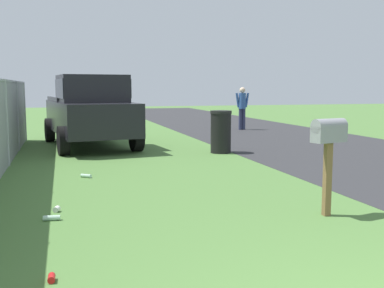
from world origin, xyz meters
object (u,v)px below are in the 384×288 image
mailbox (329,138)px  pickup_truck (90,109)px  trash_bin (221,132)px  pedestrian (242,105)px

mailbox → pickup_truck: (8.37, 2.66, 0.04)m
trash_bin → pedestrian: bearing=-26.7°
pickup_truck → trash_bin: pickup_truck is taller
trash_bin → mailbox: bearing=174.2°
mailbox → pedestrian: pedestrian is taller
mailbox → pickup_truck: pickup_truck is taller
pickup_truck → pedestrian: 7.47m
pedestrian → pickup_truck: bearing=-51.0°
pedestrian → mailbox: bearing=-9.3°
trash_bin → pedestrian: (6.14, -3.08, 0.45)m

